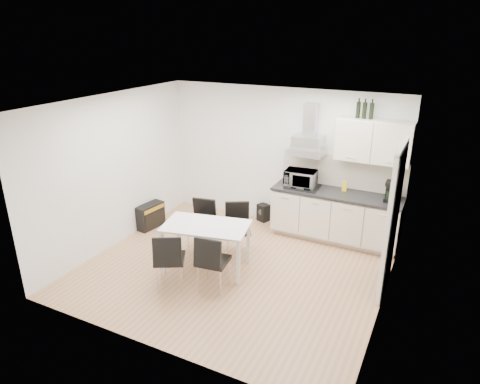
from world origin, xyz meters
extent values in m
plane|color=tan|center=(0.00, 0.00, 0.00)|extent=(4.50, 4.50, 0.00)
cube|color=white|center=(0.00, 2.00, 1.30)|extent=(4.50, 0.10, 2.60)
cube|color=white|center=(0.00, -2.00, 1.30)|extent=(4.50, 0.10, 2.60)
cube|color=white|center=(-2.25, 0.00, 1.30)|extent=(0.10, 4.00, 2.60)
cube|color=white|center=(2.25, 0.00, 1.30)|extent=(0.10, 4.00, 2.60)
plane|color=white|center=(0.00, 0.00, 2.60)|extent=(4.50, 4.50, 0.00)
cube|color=white|center=(2.21, 0.55, 1.05)|extent=(0.08, 1.04, 2.10)
cube|color=beige|center=(1.15, 1.74, 0.05)|extent=(2.16, 0.52, 0.10)
cube|color=beige|center=(1.15, 1.70, 0.48)|extent=(2.20, 0.60, 0.76)
cube|color=#242427|center=(1.15, 1.69, 0.90)|extent=(2.22, 0.64, 0.04)
cube|color=beige|center=(1.15, 1.99, 1.21)|extent=(2.20, 0.02, 0.58)
cube|color=beige|center=(1.65, 1.82, 1.85)|extent=(1.20, 0.35, 0.70)
cube|color=silver|center=(0.55, 1.78, 1.65)|extent=(0.60, 0.46, 0.30)
cube|color=silver|center=(0.55, 1.89, 2.10)|extent=(0.22, 0.20, 0.55)
imported|color=silver|center=(0.49, 1.68, 1.10)|extent=(0.56, 0.33, 0.37)
cube|color=yellow|center=(1.25, 1.80, 1.01)|extent=(0.08, 0.04, 0.18)
cylinder|color=brown|center=(2.08, 1.65, 0.98)|extent=(0.04, 0.04, 0.11)
cylinder|color=#4C6626|center=(2.14, 1.65, 0.98)|extent=(0.04, 0.04, 0.11)
cylinder|color=black|center=(1.35, 1.82, 2.36)|extent=(0.07, 0.07, 0.32)
cylinder|color=black|center=(1.45, 1.82, 2.36)|extent=(0.07, 0.07, 0.32)
cylinder|color=black|center=(1.56, 1.82, 2.36)|extent=(0.07, 0.07, 0.32)
cube|color=white|center=(-0.39, -0.15, 0.73)|extent=(1.42, 0.99, 0.03)
cube|color=white|center=(-0.90, -0.58, 0.36)|extent=(0.06, 0.06, 0.72)
cube|color=white|center=(0.27, -0.34, 0.36)|extent=(0.06, 0.06, 0.72)
cube|color=white|center=(-1.04, 0.04, 0.36)|extent=(0.06, 0.06, 0.72)
cube|color=white|center=(0.13, 0.29, 0.36)|extent=(0.06, 0.06, 0.72)
cube|color=black|center=(-2.11, 0.67, 0.23)|extent=(0.31, 0.59, 0.47)
cube|color=gold|center=(-1.99, 0.67, 0.40)|extent=(0.08, 0.50, 0.07)
cube|color=black|center=(-0.31, 1.90, 0.17)|extent=(0.26, 0.25, 0.34)
camera|label=1|loc=(2.72, -5.21, 3.55)|focal=32.00mm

